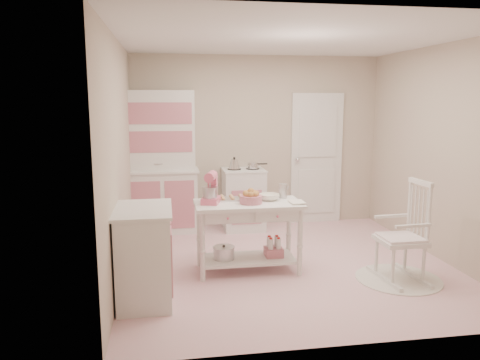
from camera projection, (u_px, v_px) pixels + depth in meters
name	position (u px, v px, depth m)	size (l,w,h in m)	color
room_shell	(290.00, 126.00, 5.31)	(3.84, 3.84, 2.62)	pink
door	(316.00, 159.00, 7.38)	(0.82, 0.05, 2.04)	white
hutch	(162.00, 162.00, 6.80)	(1.06, 0.50, 2.08)	white
stove	(244.00, 199.00, 7.04)	(0.62, 0.57, 0.92)	white
base_cabinet	(145.00, 254.00, 4.53)	(0.54, 0.84, 0.92)	white
lace_rug	(398.00, 279.00, 5.11)	(0.92, 0.92, 0.01)	white
rocking_chair	(401.00, 231.00, 5.02)	(0.48, 0.72, 1.10)	white
work_table	(248.00, 237.00, 5.32)	(1.20, 0.60, 0.80)	white
stand_mixer	(211.00, 188.00, 5.17)	(0.20, 0.28, 0.34)	#ED6487
cookie_tray	(233.00, 199.00, 5.40)	(0.34, 0.24, 0.02)	silver
bread_basket	(251.00, 199.00, 5.19)	(0.25, 0.25, 0.09)	#C67282
mixing_bowl	(269.00, 197.00, 5.36)	(0.23, 0.23, 0.07)	white
metal_pitcher	(283.00, 191.00, 5.46)	(0.10, 0.10, 0.17)	silver
recipe_book	(290.00, 203.00, 5.20)	(0.16, 0.22, 0.02)	white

